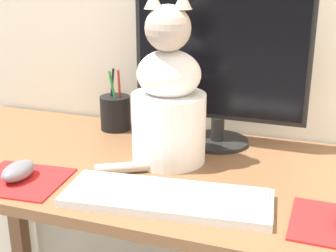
{
  "coord_description": "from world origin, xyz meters",
  "views": [
    {
      "loc": [
        0.31,
        -0.98,
        1.19
      ],
      "look_at": [
        -0.01,
        -0.06,
        0.86
      ],
      "focal_mm": 50.0,
      "sensor_mm": 36.0,
      "label": 1
    }
  ],
  "objects": [
    {
      "name": "mousepad_left",
      "position": [
        -0.32,
        -0.18,
        0.73
      ],
      "size": [
        0.21,
        0.19,
        0.0
      ],
      "rotation": [
        0.0,
        0.0,
        0.09
      ],
      "color": "red",
      "rests_on": "desk"
    },
    {
      "name": "monitor",
      "position": [
        0.04,
        0.19,
        0.95
      ],
      "size": [
        0.46,
        0.17,
        0.41
      ],
      "color": "black",
      "rests_on": "desk"
    },
    {
      "name": "desk",
      "position": [
        0.0,
        0.0,
        0.63
      ],
      "size": [
        1.48,
        0.58,
        0.73
      ],
      "color": "brown",
      "rests_on": "ground_plane"
    },
    {
      "name": "pen_cup",
      "position": [
        -0.27,
        0.21,
        0.78
      ],
      "size": [
        0.09,
        0.09,
        0.18
      ],
      "color": "black",
      "rests_on": "desk"
    },
    {
      "name": "cat",
      "position": [
        -0.04,
        0.04,
        0.88
      ],
      "size": [
        0.24,
        0.26,
        0.41
      ],
      "rotation": [
        0.0,
        0.0,
        0.18
      ],
      "color": "white",
      "rests_on": "desk"
    },
    {
      "name": "computer_mouse_left",
      "position": [
        -0.32,
        -0.18,
        0.75
      ],
      "size": [
        0.06,
        0.1,
        0.04
      ],
      "color": "slate",
      "rests_on": "mousepad_left"
    },
    {
      "name": "keyboard",
      "position": [
        0.03,
        -0.17,
        0.74
      ],
      "size": [
        0.44,
        0.19,
        0.02
      ],
      "rotation": [
        0.0,
        0.0,
        0.11
      ],
      "color": "silver",
      "rests_on": "desk"
    }
  ]
}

